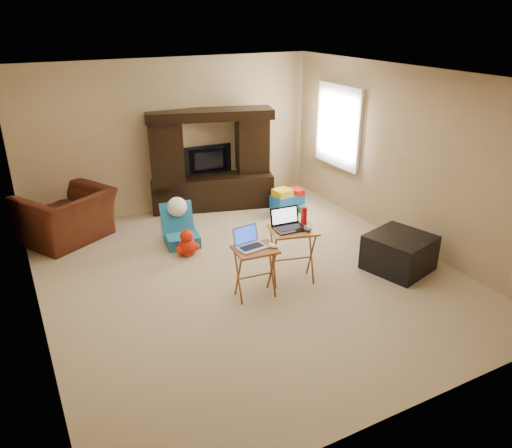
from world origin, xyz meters
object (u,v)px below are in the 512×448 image
recliner (67,216)px  mouse_right (308,229)px  television (209,161)px  mouse_left (273,246)px  tray_table_left (255,273)px  entertainment_center (211,160)px  ottoman (399,253)px  tray_table_right (292,256)px  laptop_right (290,220)px  push_toy (287,200)px  child_rocker (181,226)px  laptop_left (252,239)px  plush_toy (187,243)px  water_bottle (304,216)px

recliner → mouse_right: bearing=101.9°
television → mouse_left: television is taller
television → tray_table_left: (-0.71, -3.05, -0.49)m
entertainment_center → mouse_left: 3.08m
television → ottoman: 3.61m
entertainment_center → tray_table_right: bearing=-76.6°
ottoman → laptop_right: bearing=164.8°
mouse_right → recliner: bearing=131.8°
ottoman → tray_table_left: (-2.00, 0.27, 0.08)m
ottoman → mouse_left: size_ratio=5.77×
push_toy → ottoman: size_ratio=0.76×
child_rocker → push_toy: bearing=19.2°
recliner → tray_table_right: 3.47m
child_rocker → laptop_left: bearing=-74.0°
recliner → push_toy: 3.52m
plush_toy → mouse_right: 1.84m
mouse_left → television: bearing=80.5°
plush_toy → tray_table_left: (0.34, -1.39, 0.12)m
laptop_right → water_bottle: (0.24, 0.06, -0.01)m
tray_table_right → laptop_right: size_ratio=1.91×
recliner → mouse_left: 3.38m
plush_toy → laptop_right: (0.88, -1.27, 0.64)m
television → water_bottle: 2.87m
television → entertainment_center: bearing=93.1°
child_rocker → ottoman: bearing=-34.0°
mouse_left → laptop_left: bearing=155.6°
entertainment_center → laptop_left: size_ratio=6.23×
television → recliner: 2.49m
tray_table_right → water_bottle: size_ratio=3.25×
recliner → push_toy: recliner is taller
tray_table_left → mouse_left: bearing=-14.8°
plush_toy → tray_table_left: tray_table_left is taller
entertainment_center → mouse_right: entertainment_center is taller
push_toy → ottoman: 2.46m
child_rocker → water_bottle: water_bottle is taller
mouse_right → push_toy: bearing=64.5°
recliner → laptop_right: (2.26, -2.58, 0.46)m
child_rocker → ottoman: size_ratio=0.83×
entertainment_center → child_rocker: size_ratio=3.35×
television → tray_table_left: 3.17m
recliner → plush_toy: bearing=106.6°
ottoman → mouse_right: bearing=168.7°
ottoman → mouse_left: 1.87m
laptop_right → mouse_right: size_ratio=2.58×
child_rocker → tray_table_right: tray_table_right is taller
television → recliner: size_ratio=0.73×
entertainment_center → child_rocker: (-1.00, -1.21, -0.54)m
plush_toy → push_toy: push_toy is taller
recliner → entertainment_center: bearing=156.1°
entertainment_center → push_toy: entertainment_center is taller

